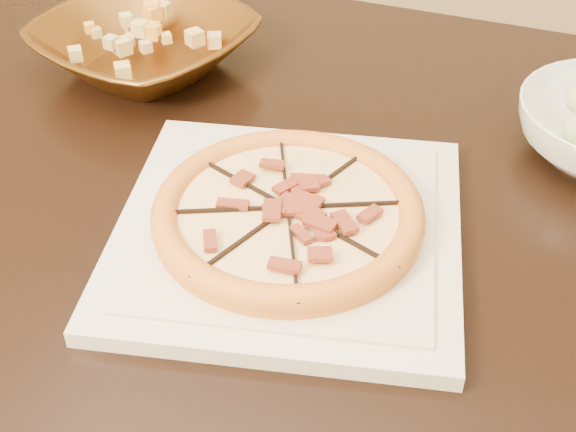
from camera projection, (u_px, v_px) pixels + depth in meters
name	position (u px, v px, depth m)	size (l,w,h in m)	color
dining_table	(250.00, 223.00, 0.99)	(1.38, 0.91, 0.75)	black
plate	(288.00, 231.00, 0.80)	(0.41, 0.41, 0.02)	beige
pizza	(288.00, 213.00, 0.78)	(0.27, 0.27, 0.03)	orange
bronze_bowl	(145.00, 46.00, 1.05)	(0.27, 0.27, 0.07)	brown
mixed_dish	(140.00, 13.00, 1.02)	(0.12, 0.12, 0.03)	tan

